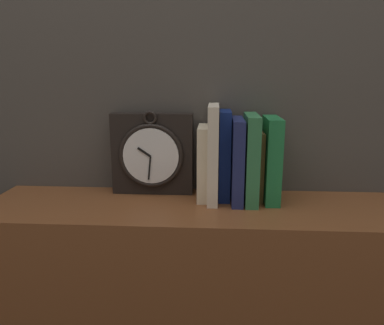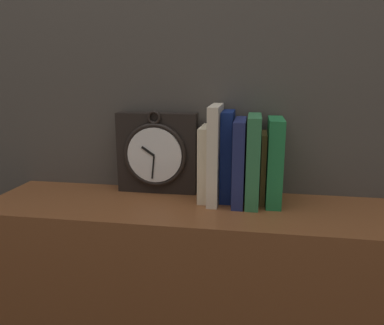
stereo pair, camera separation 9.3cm
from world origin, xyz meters
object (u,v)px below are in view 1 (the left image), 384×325
Objects in this scene: clock at (153,154)px; book_slot3_navy at (237,160)px; book_slot0_cream at (203,162)px; book_slot5_brown at (260,165)px; book_slot6_green at (271,159)px; book_slot2_navy at (225,155)px; book_slot4_green at (251,158)px; book_slot1_cream at (213,153)px.

clock reaches higher than book_slot3_navy.
book_slot0_cream is 0.15m from book_slot5_brown.
book_slot5_brown is 0.82× the size of book_slot6_green.
book_slot0_cream is 0.18m from book_slot6_green.
book_slot0_cream is at bearing -174.25° from book_slot2_navy.
book_slot4_green reaches higher than book_slot6_green.
clock is at bearing 174.96° from book_slot5_brown.
clock is at bearing 164.82° from book_slot1_cream.
clock is 1.06× the size of book_slot6_green.
book_slot5_brown is at bearing 9.05° from book_slot1_cream.
clock is 0.99× the size of book_slot2_navy.
book_slot3_navy reaches higher than book_slot0_cream.
book_slot4_green is at bearing -1.15° from book_slot3_navy.
book_slot2_navy is 0.04m from book_slot3_navy.
book_slot0_cream is at bearing 177.78° from book_slot6_green.
book_slot6_green is (0.09, 0.01, 0.00)m from book_slot3_navy.
book_slot2_navy is 1.30× the size of book_slot5_brown.
book_slot0_cream is 0.86× the size of book_slot4_green.
book_slot0_cream is 0.06m from book_slot2_navy.
book_slot1_cream reaches higher than book_slot5_brown.
clock is 0.20m from book_slot2_navy.
book_slot0_cream is 0.78× the size of book_slot1_cream.
clock is 0.24m from book_slot3_navy.
book_slot2_navy reaches higher than book_slot6_green.
book_slot0_cream is 0.09m from book_slot3_navy.
book_slot6_green is at bearing -5.96° from book_slot2_navy.
book_slot6_green is (0.12, -0.01, -0.01)m from book_slot2_navy.
book_slot4_green is at bearing -10.26° from clock.
clock is 1.08× the size of book_slot3_navy.
book_slot0_cream is 0.83× the size of book_slot2_navy.
book_slot6_green is (0.32, -0.04, -0.00)m from clock.
book_slot4_green is (0.10, -0.00, -0.01)m from book_slot1_cream.
book_slot3_navy is at bearing -9.26° from book_slot0_cream.
book_slot0_cream is at bearing 170.74° from book_slot3_navy.
book_slot6_green is at bearing 8.94° from book_slot4_green.
book_slot2_navy reaches higher than book_slot0_cream.
clock is 0.29m from book_slot5_brown.
book_slot1_cream is at bearing -15.18° from clock.
book_slot1_cream is 1.14× the size of book_slot6_green.
book_slot3_navy is at bearing 178.85° from book_slot4_green.
book_slot1_cream reaches higher than book_slot4_green.
book_slot3_navy is 0.07m from book_slot5_brown.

